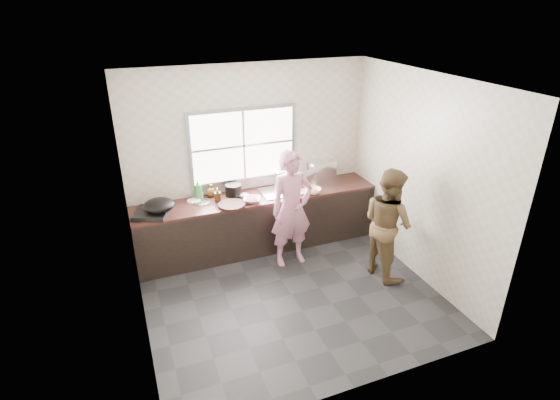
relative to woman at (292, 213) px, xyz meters
name	(u,v)px	position (x,y,z in m)	size (l,w,h in m)	color
floor	(291,295)	(-0.31, -0.74, -0.79)	(3.60, 3.20, 0.01)	#27272A
ceiling	(294,81)	(-0.31, -0.74, 1.92)	(3.60, 3.20, 0.01)	silver
wall_back	(250,157)	(-0.31, 0.87, 0.57)	(3.60, 0.01, 2.70)	beige
wall_left	(130,227)	(-2.11, -0.74, 0.57)	(0.01, 3.20, 2.70)	beige
wall_right	(420,178)	(1.50, -0.74, 0.57)	(0.01, 3.20, 2.70)	beige
wall_front	(366,274)	(-0.31, -2.34, 0.57)	(3.60, 0.01, 2.70)	beige
cabinet	(258,223)	(-0.31, 0.55, -0.37)	(3.60, 0.62, 0.82)	black
countertop	(258,197)	(-0.31, 0.55, 0.06)	(3.60, 0.64, 0.04)	#3A1D17
sink	(280,192)	(0.04, 0.55, 0.08)	(0.55, 0.45, 0.02)	silver
faucet	(275,178)	(0.04, 0.75, 0.23)	(0.02, 0.02, 0.30)	silver
window_frame	(243,145)	(-0.41, 0.85, 0.77)	(1.60, 0.05, 1.10)	#9EA0A5
window_glazing	(244,146)	(-0.41, 0.83, 0.77)	(1.50, 0.01, 1.00)	white
woman	(292,213)	(0.00, 0.00, 0.00)	(0.57, 0.38, 1.57)	pink
person_side	(388,223)	(1.08, -0.73, -0.01)	(0.75, 0.58, 1.54)	brown
cutting_board	(232,205)	(-0.75, 0.35, 0.10)	(0.38, 0.38, 0.04)	black
cleaver	(241,195)	(-0.55, 0.58, 0.12)	(0.20, 0.10, 0.01)	#B5B6BC
bowl_mince	(252,200)	(-0.45, 0.39, 0.11)	(0.24, 0.24, 0.06)	white
bowl_crabs	(313,191)	(0.49, 0.34, 0.11)	(0.19, 0.19, 0.06)	white
bowl_held	(307,192)	(0.38, 0.34, 0.11)	(0.21, 0.21, 0.07)	white
black_pot	(233,190)	(-0.63, 0.70, 0.16)	(0.23, 0.23, 0.17)	black
plate_food	(194,201)	(-1.21, 0.71, 0.09)	(0.19, 0.19, 0.02)	white
bottle_green	(198,189)	(-1.12, 0.78, 0.22)	(0.11, 0.11, 0.29)	#2D8A34
bottle_brown_tall	(218,195)	(-0.89, 0.59, 0.17)	(0.08, 0.08, 0.18)	#452911
bottle_brown_short	(211,191)	(-0.94, 0.78, 0.16)	(0.13, 0.13, 0.17)	#4C3413
glass_jar	(201,195)	(-1.09, 0.78, 0.12)	(0.06, 0.06, 0.09)	silver
burner	(151,213)	(-1.82, 0.47, 0.11)	(0.42, 0.42, 0.06)	black
wok	(159,205)	(-1.71, 0.45, 0.21)	(0.41, 0.41, 0.16)	black
dish_rack	(320,171)	(0.80, 0.75, 0.24)	(0.44, 0.31, 0.33)	silver
pot_lid_left	(158,215)	(-1.74, 0.42, 0.08)	(0.24, 0.24, 0.01)	silver
pot_lid_right	(202,202)	(-1.11, 0.62, 0.08)	(0.24, 0.24, 0.01)	silver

